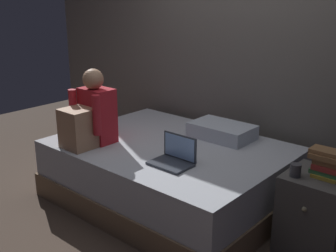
# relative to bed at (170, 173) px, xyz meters

# --- Properties ---
(ground_plane) EXTENTS (8.00, 8.00, 0.00)m
(ground_plane) POSITION_rel_bed_xyz_m (0.20, -0.30, -0.26)
(ground_plane) COLOR #47382D
(wall_back) EXTENTS (5.60, 0.10, 2.70)m
(wall_back) POSITION_rel_bed_xyz_m (0.20, 0.90, 1.09)
(wall_back) COLOR #605B56
(wall_back) RESTS_ON ground_plane
(bed) EXTENTS (2.00, 1.50, 0.53)m
(bed) POSITION_rel_bed_xyz_m (0.00, 0.00, 0.00)
(bed) COLOR #7A6047
(bed) RESTS_ON ground_plane
(nightstand) EXTENTS (0.44, 0.46, 0.59)m
(nightstand) POSITION_rel_bed_xyz_m (1.30, 0.09, 0.03)
(nightstand) COLOR #474442
(nightstand) RESTS_ON ground_plane
(person_sitting) EXTENTS (0.39, 0.44, 0.66)m
(person_sitting) POSITION_rel_bed_xyz_m (-0.54, -0.44, 0.52)
(person_sitting) COLOR #B21E28
(person_sitting) RESTS_ON bed
(laptop) EXTENTS (0.32, 0.23, 0.22)m
(laptop) POSITION_rel_bed_xyz_m (0.31, -0.30, 0.32)
(laptop) COLOR #333842
(laptop) RESTS_ON bed
(pillow) EXTENTS (0.56, 0.36, 0.13)m
(pillow) POSITION_rel_bed_xyz_m (0.24, 0.45, 0.33)
(pillow) COLOR silver
(pillow) RESTS_ON bed
(book_stack) EXTENTS (0.23, 0.16, 0.20)m
(book_stack) POSITION_rel_bed_xyz_m (1.34, 0.09, 0.43)
(book_stack) COLOR gold
(book_stack) RESTS_ON nightstand
(mug) EXTENTS (0.08, 0.08, 0.09)m
(mug) POSITION_rel_bed_xyz_m (1.17, -0.03, 0.38)
(mug) COLOR #3D3D42
(mug) RESTS_ON nightstand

